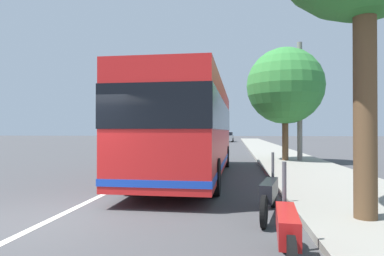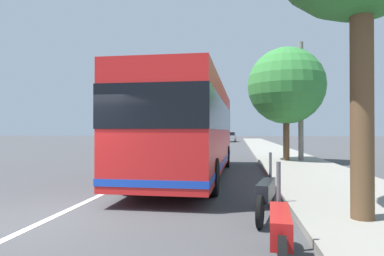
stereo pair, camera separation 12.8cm
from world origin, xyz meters
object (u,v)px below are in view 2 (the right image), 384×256
Objects in this scene: roadside_tree_mid_block at (286,86)px; utility_pole at (301,102)px; coach_bus at (191,127)px; car_behind_bus at (230,137)px; car_far_distant at (178,141)px; motorcycle_by_tree at (266,193)px; motorcycle_nearest_curb at (280,233)px.

utility_pole reaches higher than roadside_tree_mid_block.
car_behind_bus is at bearing 0.20° from coach_bus.
car_behind_bus is 0.77× the size of roadside_tree_mid_block.
car_far_distant is at bearing 31.06° from roadside_tree_mid_block.
car_far_distant is at bearing 26.08° from motorcycle_by_tree.
utility_pole is at bearing -81.02° from roadside_tree_mid_block.
motorcycle_by_tree is 12.31m from roadside_tree_mid_block.
car_far_distant is at bearing 18.07° from motorcycle_nearest_curb.
motorcycle_nearest_curb is 49.02m from car_behind_bus.
car_behind_bus reaches higher than motorcycle_nearest_curb.
car_behind_bus is at bearing 7.63° from utility_pole.
coach_bus reaches higher than motorcycle_by_tree.
utility_pole is at bearing 36.53° from car_far_distant.
motorcycle_by_tree is at bearing -156.34° from coach_bus.
motorcycle_by_tree is 0.47× the size of car_behind_bus.
roadside_tree_mid_block reaches higher than coach_bus.
roadside_tree_mid_block is at bearing -170.86° from car_behind_bus.
car_behind_bus reaches higher than car_far_distant.
coach_bus is 5.12× the size of motorcycle_nearest_curb.
utility_pole reaches higher than motorcycle_nearest_curb.
motorcycle_by_tree is 12.34m from utility_pole.
car_far_distant is (25.65, 6.47, 0.22)m from motorcycle_by_tree.
car_behind_bus is (48.98, 1.80, 0.26)m from motorcycle_nearest_curb.
car_far_distant is 0.88× the size of car_behind_bus.
roadside_tree_mid_block is (-34.77, -3.86, 3.41)m from car_behind_bus.
car_behind_bus is (40.84, -0.46, -1.14)m from coach_bus.
coach_bus is 1.70× the size of utility_pole.
motorcycle_by_tree is at bearing 170.17° from roadside_tree_mid_block.
roadside_tree_mid_block is at bearing -34.62° from coach_bus.
motorcycle_nearest_curb is 0.45× the size of car_behind_bus.
motorcycle_nearest_curb is at bearing -175.09° from car_behind_bus.
motorcycle_by_tree is 0.36× the size of roadside_tree_mid_block.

